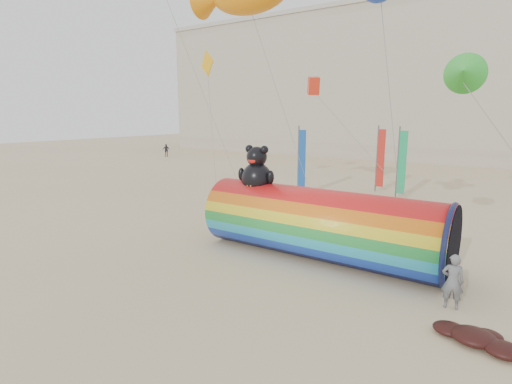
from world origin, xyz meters
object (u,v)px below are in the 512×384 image
Objects in this scene: kite_handler at (453,281)px; fabric_bundle at (482,339)px; hotel_building at (355,85)px; windsock_assembly at (320,222)px.

fabric_bundle is at bearing 109.67° from kite_handler.
hotel_building is 48.49m from windsock_assembly.
fabric_bundle is (22.56, -48.44, -10.14)m from hotel_building.
hotel_building reaches higher than kite_handler.
windsock_assembly is 7.51m from fabric_bundle.
windsock_assembly is 5.73m from kite_handler.
hotel_building is 54.39m from fabric_bundle.
kite_handler is 0.69× the size of fabric_bundle.
windsock_assembly is 5.72× the size of kite_handler.
windsock_assembly reaches higher than fabric_bundle.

